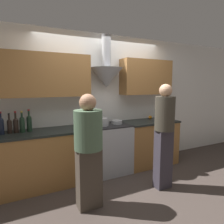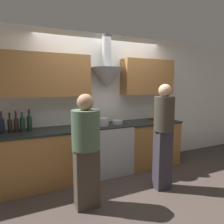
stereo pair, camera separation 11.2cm
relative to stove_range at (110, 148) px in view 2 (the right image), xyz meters
The scene contains 16 objects.
ground_plane 0.56m from the stove_range, 90.00° to the right, with size 12.00×12.00×0.00m, color #423833.
wall_back 1.06m from the stove_range, 108.36° to the left, with size 8.40×0.61×2.60m.
counter_left 1.15m from the stove_range, behind, with size 1.60×0.62×0.91m.
counter_right 0.91m from the stove_range, ahead, with size 1.14×0.62×0.91m.
stove_range is the anchor object (origin of this frame).
wine_bottle_1 1.86m from the stove_range, behind, with size 0.08×0.08×0.34m.
wine_bottle_2 1.75m from the stove_range, behind, with size 0.07×0.07×0.31m.
wine_bottle_3 1.67m from the stove_range, behind, with size 0.07×0.07×0.34m.
wine_bottle_4 1.59m from the stove_range, behind, with size 0.08×0.08×0.33m.
wine_bottle_5 1.50m from the stove_range, behind, with size 0.08×0.08×0.35m.
stock_pot 0.55m from the stove_range, behind, with size 0.25×0.25×0.14m.
mixing_bowl 0.51m from the stove_range, ahead, with size 0.21×0.21×0.07m.
orange_fruit 1.19m from the stove_range, ahead, with size 0.07×0.07×0.07m.
chefs_knife 1.36m from the stove_range, ahead, with size 0.26×0.10×0.01m.
person_foreground_left 1.20m from the stove_range, 129.70° to the right, with size 0.37×0.37×1.53m.
person_foreground_right 1.14m from the stove_range, 60.75° to the right, with size 0.31×0.31×1.66m.
Camera 2 is at (-1.48, -3.01, 1.65)m, focal length 32.00 mm.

